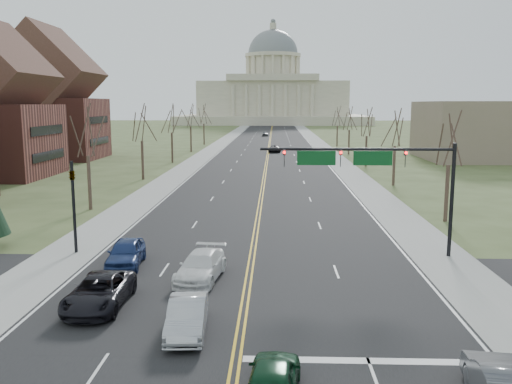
# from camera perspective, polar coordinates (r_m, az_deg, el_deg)

# --- Properties ---
(ground) EXTENTS (600.00, 600.00, 0.00)m
(ground) POSITION_cam_1_polar(r_m,az_deg,el_deg) (22.44, -1.91, -16.02)
(ground) COLOR #3C4924
(ground) RESTS_ON ground
(road) EXTENTS (20.00, 380.00, 0.01)m
(road) POSITION_cam_1_polar(r_m,az_deg,el_deg) (130.60, 1.42, 5.06)
(road) COLOR black
(road) RESTS_ON ground
(cross_road) EXTENTS (120.00, 14.00, 0.01)m
(cross_road) POSITION_cam_1_polar(r_m,az_deg,el_deg) (27.97, -1.05, -10.76)
(cross_road) COLOR black
(cross_road) RESTS_ON ground
(sidewalk_left) EXTENTS (4.00, 380.00, 0.03)m
(sidewalk_left) POSITION_cam_1_polar(r_m,az_deg,el_deg) (131.28, -3.85, 5.07)
(sidewalk_left) COLOR gray
(sidewalk_left) RESTS_ON ground
(sidewalk_right) EXTENTS (4.00, 380.00, 0.03)m
(sidewalk_right) POSITION_cam_1_polar(r_m,az_deg,el_deg) (131.01, 6.69, 5.02)
(sidewalk_right) COLOR gray
(sidewalk_right) RESTS_ON ground
(center_line) EXTENTS (0.42, 380.00, 0.01)m
(center_line) POSITION_cam_1_polar(r_m,az_deg,el_deg) (130.60, 1.42, 5.06)
(center_line) COLOR gold
(center_line) RESTS_ON road
(edge_line_left) EXTENTS (0.15, 380.00, 0.01)m
(edge_line_left) POSITION_cam_1_polar(r_m,az_deg,el_deg) (131.07, -2.89, 5.07)
(edge_line_left) COLOR silver
(edge_line_left) RESTS_ON road
(edge_line_right) EXTENTS (0.15, 380.00, 0.01)m
(edge_line_right) POSITION_cam_1_polar(r_m,az_deg,el_deg) (130.86, 5.73, 5.03)
(edge_line_right) COLOR silver
(edge_line_right) RESTS_ON road
(stop_bar) EXTENTS (9.50, 0.50, 0.01)m
(stop_bar) POSITION_cam_1_polar(r_m,az_deg,el_deg) (21.78, 11.76, -17.00)
(stop_bar) COLOR silver
(stop_bar) RESTS_ON road
(capitol) EXTENTS (90.00, 60.00, 50.00)m
(capitol) POSITION_cam_1_polar(r_m,az_deg,el_deg) (270.19, 1.77, 10.24)
(capitol) COLOR beige
(capitol) RESTS_ON ground
(signal_mast) EXTENTS (12.12, 0.44, 7.20)m
(signal_mast) POSITION_cam_1_polar(r_m,az_deg,el_deg) (34.48, 12.08, 2.70)
(signal_mast) COLOR black
(signal_mast) RESTS_ON ground
(signal_left) EXTENTS (0.32, 0.36, 6.00)m
(signal_left) POSITION_cam_1_polar(r_m,az_deg,el_deg) (36.61, -18.68, -0.45)
(signal_left) COLOR black
(signal_left) RESTS_ON ground
(tree_r_0) EXTENTS (3.74, 3.74, 8.50)m
(tree_r_0) POSITION_cam_1_polar(r_m,az_deg,el_deg) (46.52, 19.71, 4.99)
(tree_r_0) COLOR #3B2B23
(tree_r_0) RESTS_ON ground
(tree_l_0) EXTENTS (3.96, 3.96, 9.00)m
(tree_l_0) POSITION_cam_1_polar(r_m,az_deg,el_deg) (51.19, -17.37, 5.89)
(tree_l_0) COLOR #3B2B23
(tree_l_0) RESTS_ON ground
(tree_r_1) EXTENTS (3.74, 3.74, 8.50)m
(tree_r_1) POSITION_cam_1_polar(r_m,az_deg,el_deg) (65.83, 14.47, 6.33)
(tree_r_1) COLOR #3B2B23
(tree_r_1) RESTS_ON ground
(tree_l_1) EXTENTS (3.96, 3.96, 9.00)m
(tree_l_1) POSITION_cam_1_polar(r_m,az_deg,el_deg) (70.36, -11.97, 6.91)
(tree_l_1) COLOR #3B2B23
(tree_l_1) RESTS_ON ground
(tree_r_2) EXTENTS (3.74, 3.74, 8.50)m
(tree_r_2) POSITION_cam_1_polar(r_m,az_deg,el_deg) (85.46, 11.61, 7.04)
(tree_r_2) COLOR #3B2B23
(tree_r_2) RESTS_ON ground
(tree_l_2) EXTENTS (3.96, 3.96, 9.00)m
(tree_l_2) POSITION_cam_1_polar(r_m,az_deg,el_deg) (89.89, -8.89, 7.47)
(tree_l_2) COLOR #3B2B23
(tree_l_2) RESTS_ON ground
(tree_r_3) EXTENTS (3.74, 3.74, 8.50)m
(tree_r_3) POSITION_cam_1_polar(r_m,az_deg,el_deg) (105.23, 9.81, 7.48)
(tree_r_3) COLOR #3B2B23
(tree_r_3) RESTS_ON ground
(tree_l_3) EXTENTS (3.96, 3.96, 9.00)m
(tree_l_3) POSITION_cam_1_polar(r_m,az_deg,el_deg) (109.59, -6.91, 7.82)
(tree_l_3) COLOR #3B2B23
(tree_l_3) RESTS_ON ground
(tree_r_4) EXTENTS (3.74, 3.74, 8.50)m
(tree_r_4) POSITION_cam_1_polar(r_m,az_deg,el_deg) (125.07, 8.58, 7.77)
(tree_r_4) COLOR #3B2B23
(tree_r_4) RESTS_ON ground
(tree_l_4) EXTENTS (3.96, 3.96, 9.00)m
(tree_l_4) POSITION_cam_1_polar(r_m,az_deg,el_deg) (129.38, -5.53, 8.05)
(tree_l_4) COLOR #3B2B23
(tree_l_4) RESTS_ON ground
(bldg_left_far) EXTENTS (17.10, 14.28, 23.25)m
(bldg_left_far) POSITION_cam_1_polar(r_m,az_deg,el_deg) (102.16, -20.91, 8.64)
(bldg_left_far) COLOR brown
(bldg_left_far) RESTS_ON ground
(bldg_right_mass) EXTENTS (25.00, 20.00, 10.00)m
(bldg_right_mass) POSITION_cam_1_polar(r_m,az_deg,el_deg) (103.78, 24.00, 5.94)
(bldg_right_mass) COLOR #786B55
(bldg_right_mass) RESTS_ON ground
(car_nb_inner_lead) EXTENTS (2.09, 4.39, 1.45)m
(car_nb_inner_lead) POSITION_cam_1_polar(r_m,az_deg,el_deg) (18.63, 1.79, -19.08)
(car_nb_inner_lead) COLOR #0B321A
(car_nb_inner_lead) RESTS_ON road
(car_sb_inner_lead) EXTENTS (1.83, 4.52, 1.46)m
(car_sb_inner_lead) POSITION_cam_1_polar(r_m,az_deg,el_deg) (23.57, -7.26, -12.85)
(car_sb_inner_lead) COLOR #9FA2A7
(car_sb_inner_lead) RESTS_ON road
(car_sb_outer_lead) EXTENTS (2.49, 5.37, 1.49)m
(car_sb_outer_lead) POSITION_cam_1_polar(r_m,az_deg,el_deg) (27.20, -16.17, -10.05)
(car_sb_outer_lead) COLOR black
(car_sb_outer_lead) RESTS_ON road
(car_sb_inner_second) EXTENTS (2.71, 5.39, 1.50)m
(car_sb_inner_second) POSITION_cam_1_polar(r_m,az_deg,el_deg) (30.16, -5.83, -7.79)
(car_sb_inner_second) COLOR white
(car_sb_inner_second) RESTS_ON road
(car_sb_outer_second) EXTENTS (2.30, 4.88, 1.61)m
(car_sb_outer_second) POSITION_cam_1_polar(r_m,az_deg,el_deg) (33.35, -13.54, -6.24)
(car_sb_outer_second) COLOR navy
(car_sb_outer_second) RESTS_ON road
(car_far_nb) EXTENTS (2.56, 5.10, 1.39)m
(car_far_nb) POSITION_cam_1_polar(r_m,az_deg,el_deg) (108.99, 2.00, 4.59)
(car_far_nb) COLOR black
(car_far_nb) RESTS_ON road
(car_far_sb) EXTENTS (1.85, 4.48, 1.52)m
(car_far_sb) POSITION_cam_1_polar(r_m,az_deg,el_deg) (163.41, 0.98, 6.17)
(car_far_sb) COLOR #54595D
(car_far_sb) RESTS_ON road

